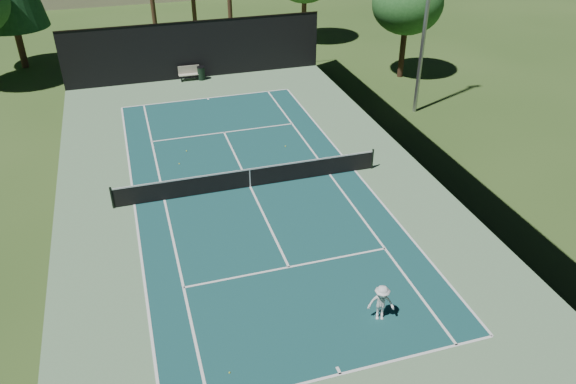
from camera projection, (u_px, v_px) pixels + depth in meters
name	position (u px, v px, depth m)	size (l,w,h in m)	color
ground	(250.00, 187.00, 27.17)	(160.00, 160.00, 0.00)	#314F1D
apron_slab	(250.00, 187.00, 27.17)	(18.00, 32.00, 0.01)	#638B61
court_surface	(250.00, 187.00, 27.17)	(10.97, 23.77, 0.01)	#164848
court_lines	(250.00, 187.00, 27.16)	(11.07, 23.87, 0.01)	white
tennis_net	(250.00, 177.00, 26.88)	(12.90, 0.10, 1.10)	black
fence	(248.00, 150.00, 26.18)	(18.04, 32.05, 4.03)	black
player	(381.00, 303.00, 19.20)	(0.92, 0.53, 1.43)	white
tennis_ball_a	(230.00, 373.00, 17.50)	(0.06, 0.06, 0.06)	#BBD12F
tennis_ball_b	(179.00, 164.00, 29.13)	(0.07, 0.07, 0.07)	yellow
tennis_ball_c	(285.00, 146.00, 30.83)	(0.07, 0.07, 0.07)	#CCDE32
tennis_ball_d	(187.00, 151.00, 30.36)	(0.07, 0.07, 0.07)	#C1DE32
park_bench	(189.00, 73.00, 39.50)	(1.50, 0.45, 1.02)	beige
trash_bin	(201.00, 73.00, 39.60)	(0.56, 0.56, 0.95)	black
decid_tree_b	(408.00, 4.00, 37.79)	(4.80, 4.80, 7.14)	#40281B
light_pole	(428.00, 5.00, 31.68)	(0.90, 0.25, 12.22)	#92949A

